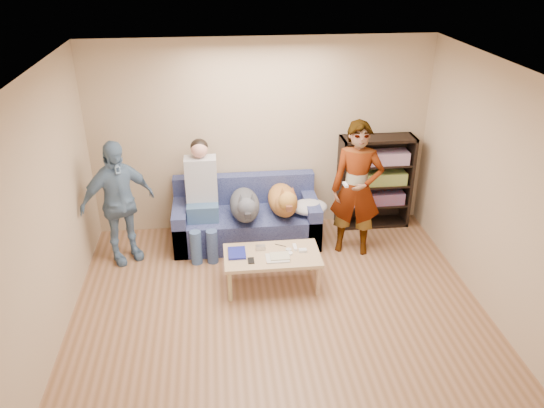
{
  "coord_description": "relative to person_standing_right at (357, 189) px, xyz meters",
  "views": [
    {
      "loc": [
        -0.6,
        -4.16,
        3.64
      ],
      "look_at": [
        0.0,
        1.2,
        0.95
      ],
      "focal_mm": 35.0,
      "sensor_mm": 36.0,
      "label": 1
    }
  ],
  "objects": [
    {
      "name": "ground",
      "position": [
        -1.11,
        -1.65,
        -0.87
      ],
      "size": [
        5.0,
        5.0,
        0.0
      ],
      "primitive_type": "plane",
      "color": "brown",
      "rests_on": "ground"
    },
    {
      "name": "ceiling",
      "position": [
        -1.11,
        -1.65,
        1.73
      ],
      "size": [
        5.0,
        5.0,
        0.0
      ],
      "primitive_type": "plane",
      "rotation": [
        3.14,
        0.0,
        0.0
      ],
      "color": "white",
      "rests_on": "ground"
    },
    {
      "name": "wall_back",
      "position": [
        -1.11,
        0.85,
        0.43
      ],
      "size": [
        4.5,
        0.0,
        4.5
      ],
      "primitive_type": "plane",
      "rotation": [
        1.57,
        0.0,
        0.0
      ],
      "color": "tan",
      "rests_on": "ground"
    },
    {
      "name": "wall_left",
      "position": [
        -3.36,
        -1.65,
        0.43
      ],
      "size": [
        0.0,
        5.0,
        5.0
      ],
      "primitive_type": "plane",
      "rotation": [
        1.57,
        0.0,
        1.57
      ],
      "color": "tan",
      "rests_on": "ground"
    },
    {
      "name": "wall_right",
      "position": [
        1.14,
        -1.65,
        0.43
      ],
      "size": [
        0.0,
        5.0,
        5.0
      ],
      "primitive_type": "plane",
      "rotation": [
        1.57,
        0.0,
        -1.57
      ],
      "color": "tan",
      "rests_on": "ground"
    },
    {
      "name": "blanket",
      "position": [
        -0.53,
        0.28,
        -0.36
      ],
      "size": [
        0.47,
        0.4,
        0.16
      ],
      "primitive_type": "ellipsoid",
      "color": "#B9BABE",
      "rests_on": "sofa"
    },
    {
      "name": "person_standing_right",
      "position": [
        0.0,
        0.0,
        0.0
      ],
      "size": [
        0.73,
        0.58,
        1.74
      ],
      "primitive_type": "imported",
      "rotation": [
        0.0,
        0.0,
        -0.29
      ],
      "color": "gray",
      "rests_on": "ground"
    },
    {
      "name": "person_standing_left",
      "position": [
        -2.93,
        0.11,
        -0.08
      ],
      "size": [
        0.99,
        0.8,
        1.58
      ],
      "primitive_type": "imported",
      "rotation": [
        0.0,
        0.0,
        0.52
      ],
      "color": "#698BA8",
      "rests_on": "ground"
    },
    {
      "name": "held_controller",
      "position": [
        -0.2,
        -0.2,
        0.16
      ],
      "size": [
        0.05,
        0.12,
        0.03
      ],
      "primitive_type": "cube",
      "rotation": [
        0.0,
        0.0,
        0.06
      ],
      "color": "white",
      "rests_on": "person_standing_right"
    },
    {
      "name": "notebook_blue",
      "position": [
        -1.53,
        -0.63,
        -0.44
      ],
      "size": [
        0.2,
        0.26,
        0.03
      ],
      "primitive_type": "cube",
      "color": "navy",
      "rests_on": "coffee_table"
    },
    {
      "name": "papers",
      "position": [
        -1.08,
        -0.78,
        -0.44
      ],
      "size": [
        0.26,
        0.2,
        0.02
      ],
      "primitive_type": "cube",
      "color": "beige",
      "rests_on": "coffee_table"
    },
    {
      "name": "magazine",
      "position": [
        -1.05,
        -0.76,
        -0.43
      ],
      "size": [
        0.22,
        0.17,
        0.01
      ],
      "primitive_type": "cube",
      "color": "beige",
      "rests_on": "coffee_table"
    },
    {
      "name": "camera_silver",
      "position": [
        -1.25,
        -0.56,
        -0.43
      ],
      "size": [
        0.11,
        0.06,
        0.05
      ],
      "primitive_type": "cube",
      "color": "#ACACB0",
      "rests_on": "coffee_table"
    },
    {
      "name": "controller_a",
      "position": [
        -0.85,
        -0.58,
        -0.44
      ],
      "size": [
        0.04,
        0.13,
        0.03
      ],
      "primitive_type": "cube",
      "color": "white",
      "rests_on": "coffee_table"
    },
    {
      "name": "controller_b",
      "position": [
        -0.77,
        -0.66,
        -0.44
      ],
      "size": [
        0.09,
        0.06,
        0.03
      ],
      "primitive_type": "cube",
      "color": "silver",
      "rests_on": "coffee_table"
    },
    {
      "name": "headphone_cup_a",
      "position": [
        -0.93,
        -0.7,
        -0.44
      ],
      "size": [
        0.07,
        0.07,
        0.02
      ],
      "primitive_type": "cylinder",
      "color": "white",
      "rests_on": "coffee_table"
    },
    {
      "name": "headphone_cup_b",
      "position": [
        -0.93,
        -0.62,
        -0.44
      ],
      "size": [
        0.07,
        0.07,
        0.02
      ],
      "primitive_type": "cylinder",
      "color": "silver",
      "rests_on": "coffee_table"
    },
    {
      "name": "pen_orange",
      "position": [
        -1.15,
        -0.84,
        -0.45
      ],
      "size": [
        0.13,
        0.06,
        0.01
      ],
      "primitive_type": "cylinder",
      "rotation": [
        0.0,
        1.57,
        0.35
      ],
      "color": "orange",
      "rests_on": "coffee_table"
    },
    {
      "name": "pen_black",
      "position": [
        -1.01,
        -0.5,
        -0.45
      ],
      "size": [
        0.13,
        0.08,
        0.01
      ],
      "primitive_type": "cylinder",
      "rotation": [
        0.0,
        1.57,
        -0.52
      ],
      "color": "black",
      "rests_on": "coffee_table"
    },
    {
      "name": "wallet",
      "position": [
        -1.38,
        -0.8,
        -0.44
      ],
      "size": [
        0.07,
        0.12,
        0.02
      ],
      "primitive_type": "cube",
      "color": "black",
      "rests_on": "coffee_table"
    },
    {
      "name": "sofa",
      "position": [
        -1.36,
        0.45,
        -0.59
      ],
      "size": [
        1.9,
        0.85,
        0.82
      ],
      "color": "#515B93",
      "rests_on": "ground"
    },
    {
      "name": "person_seated",
      "position": [
        -1.92,
        0.32,
        -0.1
      ],
      "size": [
        0.4,
        0.73,
        1.47
      ],
      "color": "#3B5982",
      "rests_on": "sofa"
    },
    {
      "name": "dog_gray",
      "position": [
        -1.38,
        0.19,
        -0.25
      ],
      "size": [
        0.38,
        1.23,
        0.55
      ],
      "color": "#474A50",
      "rests_on": "sofa"
    },
    {
      "name": "dog_tan",
      "position": [
        -0.88,
        0.29,
        -0.25
      ],
      "size": [
        0.38,
        1.15,
        0.55
      ],
      "color": "#B17536",
      "rests_on": "sofa"
    },
    {
      "name": "coffee_table",
      "position": [
        -1.13,
        -0.68,
        -0.5
      ],
      "size": [
        1.1,
        0.6,
        0.42
      ],
      "color": "tan",
      "rests_on": "ground"
    },
    {
      "name": "bookshelf",
      "position": [
        0.44,
        0.68,
        -0.19
      ],
      "size": [
        1.0,
        0.34,
        1.3
      ],
      "color": "black",
      "rests_on": "ground"
    }
  ]
}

